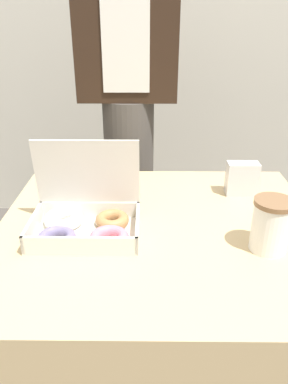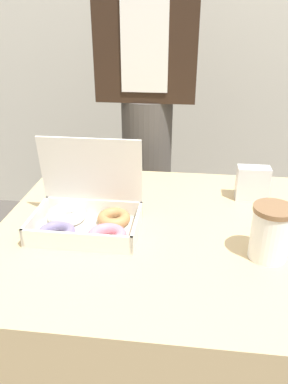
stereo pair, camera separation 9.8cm
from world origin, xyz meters
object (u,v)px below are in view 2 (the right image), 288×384
Objects in this scene: person_customer at (147,97)px; coffee_cup at (271,232)px; donut_box at (86,217)px; napkin_holder at (252,183)px.

coffee_cup is at bearing -64.43° from person_customer.
coffee_cup is 0.92m from person_customer.
donut_box is 0.48m from coffee_cup.
coffee_cup is 0.08× the size of person_customer.
donut_box is 2.08× the size of coffee_cup.
napkin_holder is (0.48, 0.25, 0.02)m from donut_box.
napkin_holder is at bearing 27.61° from donut_box.
donut_box is at bearing -96.44° from person_customer.
napkin_holder is 0.06× the size of person_customer.
person_customer is (0.08, 0.75, 0.18)m from donut_box.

